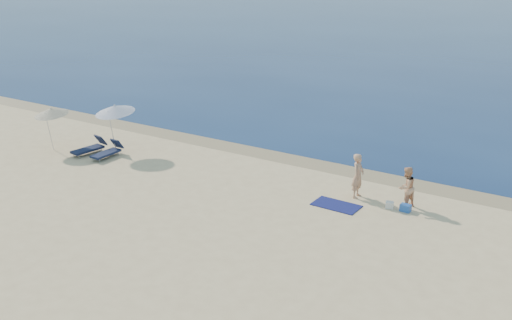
% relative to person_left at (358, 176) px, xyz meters
% --- Properties ---
extents(wet_sand_strip, '(240.00, 1.60, 0.00)m').
position_rel_person_left_xyz_m(wet_sand_strip, '(-4.41, 2.72, -0.96)').
color(wet_sand_strip, '#847254').
rests_on(wet_sand_strip, ground).
extents(person_left, '(0.49, 0.72, 1.93)m').
position_rel_person_left_xyz_m(person_left, '(0.00, 0.00, 0.00)').
color(person_left, tan).
rests_on(person_left, ground).
extents(person_right, '(0.93, 1.03, 1.73)m').
position_rel_person_left_xyz_m(person_right, '(2.09, 0.07, -0.10)').
color(person_right, tan).
rests_on(person_right, ground).
extents(beach_towel, '(1.96, 1.14, 0.03)m').
position_rel_person_left_xyz_m(beach_towel, '(-0.36, -1.29, -0.95)').
color(beach_towel, '#0E1249').
rests_on(beach_towel, ground).
extents(white_bag, '(0.37, 0.34, 0.27)m').
position_rel_person_left_xyz_m(white_bag, '(1.59, -0.36, -0.83)').
color(white_bag, silver).
rests_on(white_bag, ground).
extents(blue_cooler, '(0.43, 0.31, 0.29)m').
position_rel_person_left_xyz_m(blue_cooler, '(2.25, -0.33, -0.82)').
color(blue_cooler, '#2053B0').
rests_on(blue_cooler, ground).
extents(umbrella_near, '(2.55, 2.57, 2.60)m').
position_rel_person_left_xyz_m(umbrella_near, '(-12.73, -1.00, 1.29)').
color(umbrella_near, silver).
rests_on(umbrella_near, ground).
extents(umbrella_far, '(2.13, 2.14, 2.32)m').
position_rel_person_left_xyz_m(umbrella_far, '(-15.79, -2.38, 1.04)').
color(umbrella_far, silver).
rests_on(umbrella_far, ground).
extents(lounger_left, '(0.91, 1.94, 0.82)m').
position_rel_person_left_xyz_m(lounger_left, '(-13.74, -1.93, -0.67)').
color(lounger_left, '#131A34').
rests_on(lounger_left, ground).
extents(lounger_right, '(0.65, 1.81, 0.79)m').
position_rel_person_left_xyz_m(lounger_right, '(-12.58, -1.86, -0.68)').
color(lounger_right, '#151D3A').
rests_on(lounger_right, ground).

